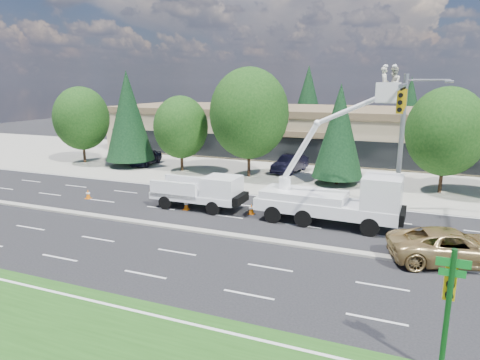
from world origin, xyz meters
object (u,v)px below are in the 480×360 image
at_px(minivan, 453,247).
at_px(signal_mast, 402,123).
at_px(utility_pickup, 202,195).
at_px(street_sign_pole, 449,299).
at_px(bucket_truck, 342,193).

bearing_deg(minivan, signal_mast, 7.56).
xyz_separation_m(utility_pickup, minivan, (15.17, -3.60, -0.15)).
height_order(street_sign_pole, minivan, street_sign_pole).
bearing_deg(signal_mast, minivan, -66.06).
distance_m(bucket_truck, minivan, 6.95).
relative_size(utility_pickup, minivan, 1.04).
bearing_deg(minivan, bucket_truck, 42.19).
distance_m(street_sign_pole, utility_pickup, 19.11).
distance_m(signal_mast, utility_pickup, 13.62).
bearing_deg(bucket_truck, minivan, -29.27).
bearing_deg(signal_mast, street_sign_pole, -82.73).
xyz_separation_m(signal_mast, bucket_truck, (-2.97, -2.88, -3.99)).
bearing_deg(bucket_truck, utility_pickup, -178.06).
xyz_separation_m(signal_mast, minivan, (2.86, -6.44, -5.23)).
relative_size(bucket_truck, minivan, 1.59).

